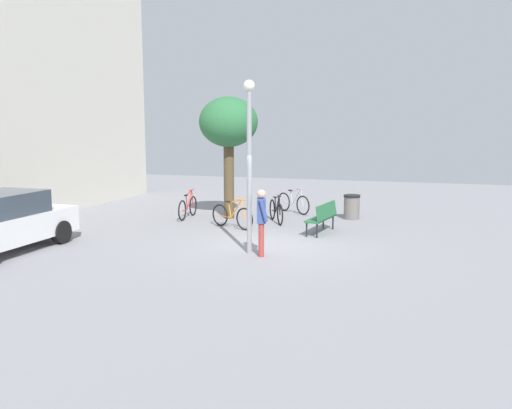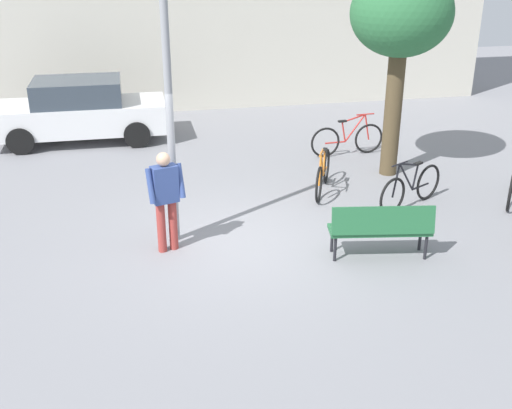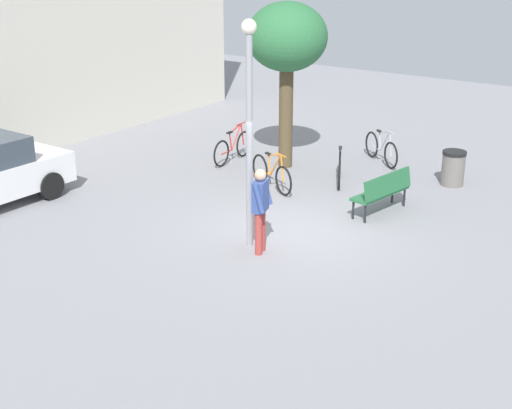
{
  "view_description": "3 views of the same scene",
  "coord_description": "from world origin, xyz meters",
  "px_view_note": "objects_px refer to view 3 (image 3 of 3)",
  "views": [
    {
      "loc": [
        -13.74,
        -3.77,
        3.26
      ],
      "look_at": [
        -0.02,
        0.46,
        1.12
      ],
      "focal_mm": 37.62,
      "sensor_mm": 36.0,
      "label": 1
    },
    {
      "loc": [
        -1.66,
        -9.24,
        4.67
      ],
      "look_at": [
        0.34,
        0.15,
        0.6
      ],
      "focal_mm": 43.8,
      "sensor_mm": 36.0,
      "label": 2
    },
    {
      "loc": [
        -11.79,
        -7.44,
        5.76
      ],
      "look_at": [
        -0.95,
        0.22,
        0.86
      ],
      "focal_mm": 51.73,
      "sensor_mm": 36.0,
      "label": 3
    }
  ],
  "objects_px": {
    "bicycle_orange": "(272,173)",
    "bicycle_red": "(233,147)",
    "person_by_lamppost": "(261,205)",
    "plaza_tree": "(287,40)",
    "bicycle_silver": "(381,149)",
    "lamppost": "(249,116)",
    "trash_bin": "(453,168)",
    "park_bench": "(383,190)",
    "bicycle_black": "(340,167)"
  },
  "relations": [
    {
      "from": "bicycle_red",
      "to": "trash_bin",
      "type": "height_order",
      "value": "bicycle_red"
    },
    {
      "from": "bicycle_black",
      "to": "park_bench",
      "type": "bearing_deg",
      "value": -126.66
    },
    {
      "from": "plaza_tree",
      "to": "trash_bin",
      "type": "height_order",
      "value": "plaza_tree"
    },
    {
      "from": "person_by_lamppost",
      "to": "bicycle_red",
      "type": "height_order",
      "value": "person_by_lamppost"
    },
    {
      "from": "plaza_tree",
      "to": "bicycle_silver",
      "type": "height_order",
      "value": "plaza_tree"
    },
    {
      "from": "bicycle_silver",
      "to": "bicycle_red",
      "type": "distance_m",
      "value": 3.95
    },
    {
      "from": "plaza_tree",
      "to": "bicycle_black",
      "type": "height_order",
      "value": "plaza_tree"
    },
    {
      "from": "person_by_lamppost",
      "to": "bicycle_silver",
      "type": "bearing_deg",
      "value": 6.39
    },
    {
      "from": "bicycle_orange",
      "to": "plaza_tree",
      "type": "bearing_deg",
      "value": 23.05
    },
    {
      "from": "bicycle_orange",
      "to": "lamppost",
      "type": "bearing_deg",
      "value": -153.07
    },
    {
      "from": "plaza_tree",
      "to": "bicycle_orange",
      "type": "height_order",
      "value": "plaza_tree"
    },
    {
      "from": "trash_bin",
      "to": "park_bench",
      "type": "bearing_deg",
      "value": 169.22
    },
    {
      "from": "bicycle_silver",
      "to": "bicycle_red",
      "type": "bearing_deg",
      "value": 123.32
    },
    {
      "from": "bicycle_orange",
      "to": "bicycle_black",
      "type": "bearing_deg",
      "value": -37.78
    },
    {
      "from": "person_by_lamppost",
      "to": "bicycle_silver",
      "type": "xyz_separation_m",
      "value": [
        6.68,
        0.75,
        -0.58
      ]
    },
    {
      "from": "park_bench",
      "to": "bicycle_orange",
      "type": "distance_m",
      "value": 2.91
    },
    {
      "from": "bicycle_black",
      "to": "trash_bin",
      "type": "xyz_separation_m",
      "value": [
        1.38,
        -2.35,
        0.05
      ]
    },
    {
      "from": "plaza_tree",
      "to": "bicycle_black",
      "type": "bearing_deg",
      "value": -100.48
    },
    {
      "from": "bicycle_red",
      "to": "bicycle_silver",
      "type": "bearing_deg",
      "value": -56.68
    },
    {
      "from": "lamppost",
      "to": "bicycle_black",
      "type": "distance_m",
      "value": 5.0
    },
    {
      "from": "bicycle_silver",
      "to": "bicycle_red",
      "type": "relative_size",
      "value": 0.82
    },
    {
      "from": "park_bench",
      "to": "bicycle_red",
      "type": "height_order",
      "value": "bicycle_red"
    },
    {
      "from": "lamppost",
      "to": "bicycle_red",
      "type": "distance_m",
      "value": 6.11
    },
    {
      "from": "person_by_lamppost",
      "to": "park_bench",
      "type": "height_order",
      "value": "person_by_lamppost"
    },
    {
      "from": "lamppost",
      "to": "person_by_lamppost",
      "type": "xyz_separation_m",
      "value": [
        -0.16,
        -0.37,
        -1.63
      ]
    },
    {
      "from": "person_by_lamppost",
      "to": "trash_bin",
      "type": "relative_size",
      "value": 1.96
    },
    {
      "from": "lamppost",
      "to": "trash_bin",
      "type": "height_order",
      "value": "lamppost"
    },
    {
      "from": "park_bench",
      "to": "plaza_tree",
      "type": "height_order",
      "value": "plaza_tree"
    },
    {
      "from": "park_bench",
      "to": "bicycle_black",
      "type": "xyz_separation_m",
      "value": [
        1.36,
        1.83,
        -0.16
      ]
    },
    {
      "from": "bicycle_orange",
      "to": "bicycle_red",
      "type": "distance_m",
      "value": 2.47
    },
    {
      "from": "park_bench",
      "to": "bicycle_black",
      "type": "bearing_deg",
      "value": 53.34
    },
    {
      "from": "bicycle_silver",
      "to": "plaza_tree",
      "type": "bearing_deg",
      "value": 132.08
    },
    {
      "from": "bicycle_orange",
      "to": "bicycle_red",
      "type": "relative_size",
      "value": 0.92
    },
    {
      "from": "bicycle_black",
      "to": "bicycle_silver",
      "type": "bearing_deg",
      "value": -3.06
    },
    {
      "from": "bicycle_black",
      "to": "trash_bin",
      "type": "distance_m",
      "value": 2.73
    },
    {
      "from": "park_bench",
      "to": "bicycle_red",
      "type": "xyz_separation_m",
      "value": [
        1.26,
        5.02,
        -0.16
      ]
    },
    {
      "from": "plaza_tree",
      "to": "bicycle_red",
      "type": "distance_m",
      "value": 3.22
    },
    {
      "from": "plaza_tree",
      "to": "lamppost",
      "type": "bearing_deg",
      "value": -154.43
    },
    {
      "from": "person_by_lamppost",
      "to": "bicycle_silver",
      "type": "relative_size",
      "value": 1.13
    },
    {
      "from": "bicycle_orange",
      "to": "trash_bin",
      "type": "height_order",
      "value": "bicycle_orange"
    },
    {
      "from": "lamppost",
      "to": "bicycle_orange",
      "type": "bearing_deg",
      "value": 26.93
    },
    {
      "from": "park_bench",
      "to": "bicycle_orange",
      "type": "xyz_separation_m",
      "value": [
        -0.02,
        2.9,
        -0.16
      ]
    },
    {
      "from": "lamppost",
      "to": "park_bench",
      "type": "bearing_deg",
      "value": -23.42
    },
    {
      "from": "bicycle_orange",
      "to": "bicycle_silver",
      "type": "bearing_deg",
      "value": -18.95
    },
    {
      "from": "plaza_tree",
      "to": "bicycle_orange",
      "type": "bearing_deg",
      "value": -156.95
    },
    {
      "from": "person_by_lamppost",
      "to": "bicycle_orange",
      "type": "distance_m",
      "value": 3.81
    },
    {
      "from": "park_bench",
      "to": "bicycle_black",
      "type": "relative_size",
      "value": 1.03
    },
    {
      "from": "plaza_tree",
      "to": "trash_bin",
      "type": "xyz_separation_m",
      "value": [
        1.05,
        -4.16,
        -2.83
      ]
    },
    {
      "from": "plaza_tree",
      "to": "bicycle_black",
      "type": "relative_size",
      "value": 2.61
    },
    {
      "from": "park_bench",
      "to": "bicycle_orange",
      "type": "bearing_deg",
      "value": 90.45
    }
  ]
}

